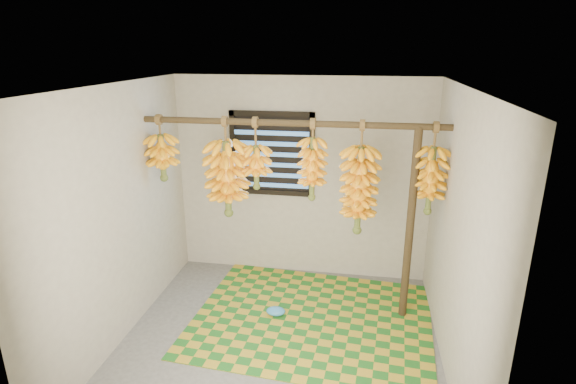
% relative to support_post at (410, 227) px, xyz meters
% --- Properties ---
extents(floor, '(3.00, 3.00, 0.01)m').
position_rel_support_post_xyz_m(floor, '(-1.20, -0.70, -1.00)').
color(floor, '#505050').
rests_on(floor, ground).
extents(ceiling, '(3.00, 3.00, 0.01)m').
position_rel_support_post_xyz_m(ceiling, '(-1.20, -0.70, 1.40)').
color(ceiling, silver).
rests_on(ceiling, wall_back).
extents(wall_back, '(3.00, 0.01, 2.40)m').
position_rel_support_post_xyz_m(wall_back, '(-1.20, 0.80, 0.20)').
color(wall_back, gray).
rests_on(wall_back, floor).
extents(wall_left, '(0.01, 3.00, 2.40)m').
position_rel_support_post_xyz_m(wall_left, '(-2.71, -0.70, 0.20)').
color(wall_left, gray).
rests_on(wall_left, floor).
extents(wall_right, '(0.01, 3.00, 2.40)m').
position_rel_support_post_xyz_m(wall_right, '(0.30, -0.70, 0.20)').
color(wall_right, gray).
rests_on(wall_right, floor).
extents(window, '(1.00, 0.04, 1.00)m').
position_rel_support_post_xyz_m(window, '(-1.55, 0.78, 0.50)').
color(window, black).
rests_on(window, wall_back).
extents(hanging_pole, '(3.00, 0.06, 0.06)m').
position_rel_support_post_xyz_m(hanging_pole, '(-1.20, 0.00, 1.00)').
color(hanging_pole, '#3B2D1A').
rests_on(hanging_pole, wall_left).
extents(support_post, '(0.08, 0.08, 2.00)m').
position_rel_support_post_xyz_m(support_post, '(0.00, 0.00, 0.00)').
color(support_post, '#3B2D1A').
rests_on(support_post, floor).
extents(woven_mat, '(2.54, 2.10, 0.01)m').
position_rel_support_post_xyz_m(woven_mat, '(-0.93, -0.24, -0.99)').
color(woven_mat, '#1C5E1B').
rests_on(woven_mat, floor).
extents(plastic_bag, '(0.21, 0.16, 0.08)m').
position_rel_support_post_xyz_m(plastic_bag, '(-1.32, -0.24, -0.95)').
color(plastic_bag, '#3482C3').
rests_on(plastic_bag, woven_mat).
extents(banana_bunch_a, '(0.31, 0.31, 0.68)m').
position_rel_support_post_xyz_m(banana_bunch_a, '(-2.55, -0.00, 0.61)').
color(banana_bunch_a, brown).
rests_on(banana_bunch_a, hanging_pole).
extents(banana_bunch_b, '(0.44, 0.44, 1.03)m').
position_rel_support_post_xyz_m(banana_bunch_b, '(-1.86, -0.00, 0.41)').
color(banana_bunch_b, brown).
rests_on(banana_bunch_b, hanging_pole).
extents(banana_bunch_c, '(0.31, 0.31, 0.72)m').
position_rel_support_post_xyz_m(banana_bunch_c, '(-1.55, 0.00, 0.55)').
color(banana_bunch_c, brown).
rests_on(banana_bunch_c, hanging_pole).
extents(banana_bunch_d, '(0.28, 0.28, 0.81)m').
position_rel_support_post_xyz_m(banana_bunch_d, '(-0.98, 0.00, 0.55)').
color(banana_bunch_d, brown).
rests_on(banana_bunch_d, hanging_pole).
extents(banana_bunch_e, '(0.35, 0.35, 1.14)m').
position_rel_support_post_xyz_m(banana_bunch_e, '(-0.52, 0.00, 0.35)').
color(banana_bunch_e, brown).
rests_on(banana_bunch_e, hanging_pole).
extents(banana_bunch_f, '(0.31, 0.31, 0.89)m').
position_rel_support_post_xyz_m(banana_bunch_f, '(0.15, 0.00, 0.49)').
color(banana_bunch_f, brown).
rests_on(banana_bunch_f, hanging_pole).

